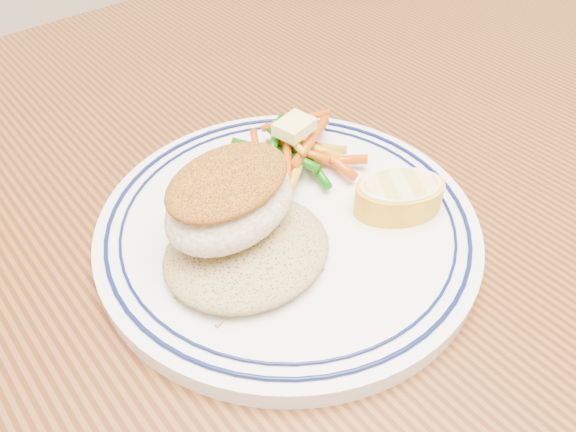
{
  "coord_description": "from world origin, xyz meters",
  "views": [
    {
      "loc": [
        -0.23,
        -0.25,
        1.05
      ],
      "look_at": [
        -0.04,
        -0.02,
        0.77
      ],
      "focal_mm": 35.0,
      "sensor_mm": 36.0,
      "label": 1
    }
  ],
  "objects_px": {
    "fish_fillet": "(230,198)",
    "lemon_wedge": "(399,195)",
    "plate": "(288,226)",
    "rice_pilaf": "(247,247)",
    "dining_table": "(304,279)",
    "vegetable_pile": "(297,151)"
  },
  "relations": [
    {
      "from": "fish_fillet",
      "to": "lemon_wedge",
      "type": "relative_size",
      "value": 1.32
    },
    {
      "from": "plate",
      "to": "rice_pilaf",
      "type": "bearing_deg",
      "value": -166.48
    },
    {
      "from": "rice_pilaf",
      "to": "dining_table",
      "type": "bearing_deg",
      "value": 21.08
    },
    {
      "from": "dining_table",
      "to": "vegetable_pile",
      "type": "xyz_separation_m",
      "value": [
        0.01,
        0.03,
        0.13
      ]
    },
    {
      "from": "dining_table",
      "to": "lemon_wedge",
      "type": "relative_size",
      "value": 18.06
    },
    {
      "from": "lemon_wedge",
      "to": "dining_table",
      "type": "bearing_deg",
      "value": 118.78
    },
    {
      "from": "fish_fillet",
      "to": "dining_table",
      "type": "bearing_deg",
      "value": 8.93
    },
    {
      "from": "dining_table",
      "to": "rice_pilaf",
      "type": "height_order",
      "value": "rice_pilaf"
    },
    {
      "from": "plate",
      "to": "vegetable_pile",
      "type": "distance_m",
      "value": 0.07
    },
    {
      "from": "plate",
      "to": "lemon_wedge",
      "type": "distance_m",
      "value": 0.08
    },
    {
      "from": "rice_pilaf",
      "to": "lemon_wedge",
      "type": "distance_m",
      "value": 0.12
    },
    {
      "from": "plate",
      "to": "rice_pilaf",
      "type": "height_order",
      "value": "rice_pilaf"
    },
    {
      "from": "dining_table",
      "to": "fish_fillet",
      "type": "relative_size",
      "value": 13.71
    },
    {
      "from": "plate",
      "to": "dining_table",
      "type": "bearing_deg",
      "value": 29.46
    },
    {
      "from": "rice_pilaf",
      "to": "fish_fillet",
      "type": "xyz_separation_m",
      "value": [
        0.0,
        0.02,
        0.03
      ]
    },
    {
      "from": "plate",
      "to": "lemon_wedge",
      "type": "xyz_separation_m",
      "value": [
        0.07,
        -0.04,
        0.02
      ]
    },
    {
      "from": "vegetable_pile",
      "to": "lemon_wedge",
      "type": "xyz_separation_m",
      "value": [
        0.02,
        -0.09,
        0.0
      ]
    },
    {
      "from": "rice_pilaf",
      "to": "vegetable_pile",
      "type": "distance_m",
      "value": 0.11
    },
    {
      "from": "fish_fillet",
      "to": "rice_pilaf",
      "type": "bearing_deg",
      "value": -95.57
    },
    {
      "from": "dining_table",
      "to": "fish_fillet",
      "type": "distance_m",
      "value": 0.17
    },
    {
      "from": "vegetable_pile",
      "to": "lemon_wedge",
      "type": "height_order",
      "value": "vegetable_pile"
    },
    {
      "from": "rice_pilaf",
      "to": "vegetable_pile",
      "type": "relative_size",
      "value": 1.11
    }
  ]
}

